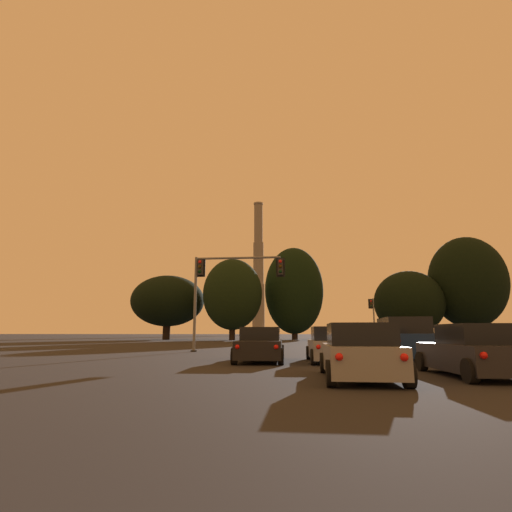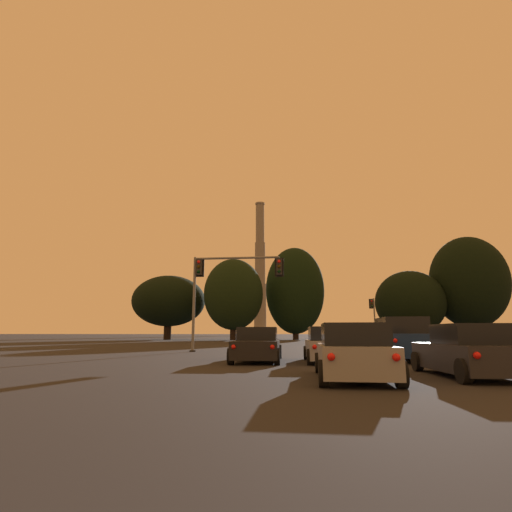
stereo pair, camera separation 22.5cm
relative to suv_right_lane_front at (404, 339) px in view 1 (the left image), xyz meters
name	(u,v)px [view 1 (the left image)]	position (x,y,z in m)	size (l,w,h in m)	color
suv_right_lane_front	(404,339)	(0.00, 0.00, 0.00)	(2.21, 4.95, 1.86)	navy
hatchback_center_lane_second	(359,353)	(-3.13, -7.74, -0.23)	(1.96, 4.13, 1.44)	gray
hatchback_right_lane_second	(474,352)	(0.12, -6.76, -0.23)	(2.09, 4.18, 1.44)	#232328
sedan_left_lane_front	(261,345)	(-6.30, -1.28, -0.23)	(2.11, 4.75, 1.43)	black
hatchback_center_lane_front	(331,346)	(-3.34, -1.58, -0.23)	(2.00, 4.15, 1.44)	gray
traffic_light_far_right	(373,313)	(4.92, 34.05, 2.73)	(0.78, 0.50, 5.51)	slate
traffic_light_overhead_left	(225,278)	(-9.34, 6.78, 3.80)	(6.05, 0.50, 6.11)	slate
smokestack	(258,282)	(-20.39, 145.35, 21.08)	(7.99, 7.99, 56.12)	slate
treeline_left_mid	(467,282)	(22.91, 48.80, 8.35)	(12.07, 10.86, 16.66)	black
treeline_center_right	(168,301)	(-26.73, 47.97, 5.61)	(12.49, 11.24, 10.86)	black
treeline_far_right	(233,294)	(-15.02, 45.04, 6.39)	(9.58, 8.62, 13.03)	black
treeline_far_left	(409,303)	(13.31, 48.08, 5.01)	(11.01, 9.91, 11.06)	black
treeline_right_mid	(294,290)	(-5.15, 50.01, 7.43)	(9.98, 8.99, 15.73)	black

